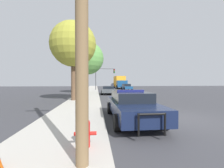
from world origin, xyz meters
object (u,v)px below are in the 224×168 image
object	(u,v)px
police_car	(131,105)
box_truck	(120,82)
traffic_light	(104,74)
car_background_midblock	(109,90)
fire_hydrant	(85,132)
tree_sidewalk_near	(73,44)
car_background_distant	(114,85)
car_background_oncoming	(126,87)
tree_sidewalk_mid	(87,58)

from	to	relation	value
police_car	box_truck	world-z (taller)	box_truck
traffic_light	car_background_midblock	bearing A→B (deg)	-89.02
fire_hydrant	tree_sidewalk_near	size ratio (longest dim) A/B	0.10
car_background_distant	box_truck	world-z (taller)	box_truck
police_car	box_truck	distance (m)	33.05
police_car	car_background_oncoming	distance (m)	25.19
car_background_midblock	tree_sidewalk_mid	size ratio (longest dim) A/B	0.55
traffic_light	car_background_midblock	xyz separation A→B (m)	(0.17, -9.87, -2.77)
police_car	fire_hydrant	world-z (taller)	police_car
traffic_light	box_truck	distance (m)	9.48
traffic_light	fire_hydrant	bearing A→B (deg)	-93.99
police_car	tree_sidewalk_near	size ratio (longest dim) A/B	0.71
tree_sidewalk_near	car_background_oncoming	bearing A→B (deg)	63.95
car_background_midblock	box_truck	size ratio (longest dim) A/B	0.58
fire_hydrant	box_truck	xyz separation A→B (m)	(6.61, 35.78, 1.25)
car_background_distant	box_truck	size ratio (longest dim) A/B	0.57
fire_hydrant	tree_sidewalk_mid	world-z (taller)	tree_sidewalk_mid
box_truck	car_background_distant	bearing A→B (deg)	-90.22
police_car	tree_sidewalk_near	bearing A→B (deg)	-62.15
police_car	fire_hydrant	xyz separation A→B (m)	(-1.96, -3.08, -0.20)
fire_hydrant	traffic_light	distance (m)	27.92
car_background_distant	car_background_oncoming	bearing A→B (deg)	-91.33
car_background_midblock	car_background_oncoming	bearing A→B (deg)	69.19
police_car	tree_sidewalk_near	xyz separation A→B (m)	(-3.76, 7.11, 4.54)
police_car	tree_sidewalk_mid	world-z (taller)	tree_sidewalk_mid
tree_sidewalk_mid	tree_sidewalk_near	bearing A→B (deg)	-94.08
car_background_distant	traffic_light	bearing A→B (deg)	-105.61
fire_hydrant	car_background_distant	bearing A→B (deg)	82.20
tree_sidewalk_near	car_background_distant	bearing A→B (deg)	77.37
traffic_light	box_truck	bearing A→B (deg)	59.95
traffic_light	car_background_oncoming	xyz separation A→B (m)	(4.87, 0.10, -2.69)
car_background_oncoming	car_background_midblock	bearing A→B (deg)	63.06
car_background_oncoming	box_truck	bearing A→B (deg)	-90.30
car_background_oncoming	tree_sidewalk_mid	size ratio (longest dim) A/B	0.57
tree_sidewalk_mid	tree_sidewalk_near	size ratio (longest dim) A/B	1.10
car_background_oncoming	car_background_distant	bearing A→B (deg)	-90.57
police_car	car_background_distant	xyz separation A→B (m)	(4.47, 43.85, -0.00)
police_car	traffic_light	distance (m)	24.77
traffic_light	car_background_distant	distance (m)	19.93
car_background_midblock	box_truck	distance (m)	18.55
police_car	car_background_midblock	distance (m)	14.75
fire_hydrant	box_truck	world-z (taller)	box_truck
police_car	tree_sidewalk_near	world-z (taller)	tree_sidewalk_near
fire_hydrant	car_background_distant	distance (m)	47.36
tree_sidewalk_mid	fire_hydrant	bearing A→B (deg)	-86.83
police_car	traffic_light	size ratio (longest dim) A/B	1.11
tree_sidewalk_near	box_truck	bearing A→B (deg)	71.81
box_truck	tree_sidewalk_mid	bearing A→B (deg)	62.83
car_background_oncoming	tree_sidewalk_near	bearing A→B (deg)	62.26
box_truck	tree_sidewalk_mid	size ratio (longest dim) A/B	0.94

